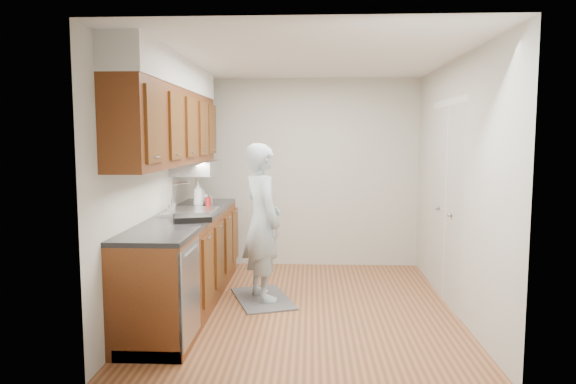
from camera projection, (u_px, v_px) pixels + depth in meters
The scene contains 16 objects.
floor at pixel (303, 306), 5.26m from camera, with size 3.50×3.50×0.00m, color #A0643C.
ceiling at pixel (304, 57), 5.00m from camera, with size 3.50×3.50×0.00m, color white.
wall_left at pixel (156, 184), 5.20m from camera, with size 0.02×3.50×2.50m, color beige.
wall_right at pixel (455, 186), 5.06m from camera, with size 0.02×3.50×2.50m, color beige.
wall_back at pixel (306, 173), 6.87m from camera, with size 3.00×0.02×2.50m, color beige.
counter at pixel (187, 258), 5.26m from camera, with size 0.64×2.80×1.30m.
upper_cabinets at pixel (172, 115), 5.16m from camera, with size 0.47×2.80×1.21m.
closet_door at pixel (446, 204), 5.38m from camera, with size 0.02×1.22×2.05m, color silver.
floor_mat at pixel (263, 299), 5.48m from camera, with size 0.53×0.89×0.02m, color slate.
person at pixel (262, 211), 5.38m from camera, with size 0.66×0.44×1.87m, color #A4BBC8.
soap_bottle_a at pixel (198, 194), 5.82m from camera, with size 0.11×0.11×0.30m, color silver.
soap_bottle_b at pixel (204, 197), 6.04m from camera, with size 0.08×0.08×0.17m, color silver.
soap_bottle_c at pixel (203, 196), 6.04m from camera, with size 0.15×0.15×0.19m, color silver.
soda_can at pixel (208, 202), 5.75m from camera, with size 0.06×0.06×0.12m, color red.
steel_can at pixel (210, 200), 5.95m from camera, with size 0.06×0.06×0.11m, color #A5A5AA.
dish_rack at pixel (192, 218), 4.83m from camera, with size 0.34×0.29×0.05m, color black.
Camera 1 is at (0.07, -5.11, 1.73)m, focal length 32.00 mm.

